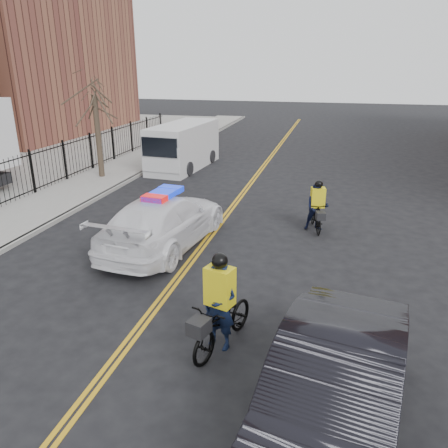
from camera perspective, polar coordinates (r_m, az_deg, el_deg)
The scene contains 13 objects.
ground at distance 11.91m, azimuth -6.87°, elevation -8.11°, with size 120.00×120.00×0.00m, color black.
center_line_left at distance 19.02m, azimuth 1.49°, elevation 3.09°, with size 0.10×60.00×0.01m, color gold.
center_line_right at distance 18.99m, azimuth 1.97°, elevation 3.05°, with size 0.10×60.00×0.01m, color gold.
sidewalk at distance 21.81m, azimuth -17.93°, elevation 4.55°, with size 3.00×60.00×0.15m, color gray.
curb at distance 21.07m, azimuth -14.45°, elevation 4.35°, with size 0.20×60.00×0.15m, color gray.
iron_fence at distance 22.43m, azimuth -21.47°, elevation 6.98°, with size 0.12×28.00×2.00m, color black, non-canonical shape.
warehouse_far at distance 43.18m, azimuth -25.97°, elevation 20.25°, with size 14.00×18.00×14.00m, color brown.
street_tree at distance 22.94m, azimuth -16.44°, elevation 14.27°, with size 3.20×3.20×4.80m.
police_cruiser at distance 14.19m, azimuth -7.79°, elevation 0.40°, with size 2.94×6.02×1.85m.
dark_sedan at distance 7.31m, azimuth 13.94°, elevation -20.96°, with size 1.88×5.40×1.78m, color black.
cargo_van at distance 24.92m, azimuth -5.48°, elevation 9.98°, with size 2.63×6.03×2.46m.
cyclist_near at distance 9.21m, azimuth -0.59°, elevation -11.81°, with size 1.36×2.30×2.14m.
cyclist_far at distance 15.78m, azimuth 12.04°, elevation 1.71°, with size 0.94×1.88×1.83m.
Camera 1 is at (3.94, -9.72, 5.64)m, focal length 35.00 mm.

